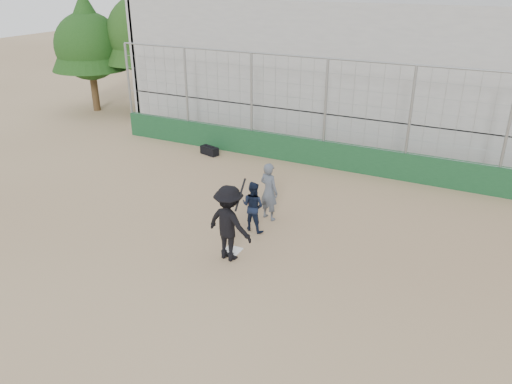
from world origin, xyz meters
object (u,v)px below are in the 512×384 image
at_px(catcher_crouched, 253,214).
at_px(umpire, 269,194).
at_px(equipment_bag, 210,151).
at_px(batter_at_plate, 229,223).

xyz_separation_m(catcher_crouched, umpire, (0.09, 0.87, 0.28)).
distance_m(umpire, equipment_bag, 6.13).
height_order(batter_at_plate, catcher_crouched, batter_at_plate).
height_order(batter_at_plate, umpire, batter_at_plate).
relative_size(umpire, equipment_bag, 1.90).
distance_m(batter_at_plate, umpire, 2.48).
bearing_deg(umpire, catcher_crouched, 102.35).
relative_size(catcher_crouched, umpire, 0.65).
relative_size(batter_at_plate, umpire, 1.34).
bearing_deg(equipment_bag, catcher_crouched, -47.84).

